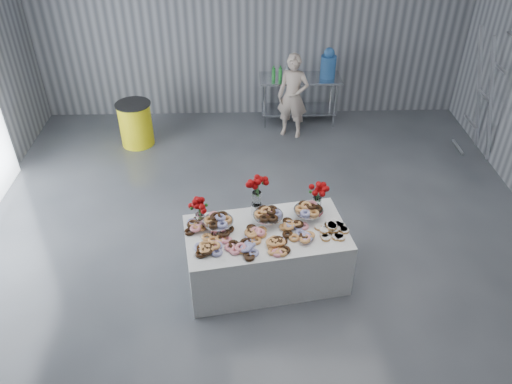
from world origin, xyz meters
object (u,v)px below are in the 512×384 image
person (293,96)px  water_jug (328,64)px  prep_table (299,91)px  display_table (266,255)px  stepladder (485,96)px  trash_barrel (136,124)px

person → water_jug: bearing=56.4°
person → prep_table: bearing=90.2°
display_table → stepladder: stepladder is taller
prep_table → person: bearing=-108.8°
water_jug → person: (-0.68, -0.52, -0.39)m
trash_barrel → stepladder: bearing=-5.0°
display_table → person: size_ratio=1.25×
display_table → person: 3.74m
display_table → trash_barrel: (-2.14, 3.41, 0.02)m
display_table → stepladder: bearing=38.1°
prep_table → trash_barrel: 3.07m
prep_table → stepladder: bearing=-24.2°
person → stepladder: 3.16m
water_jug → stepladder: 2.70m
person → trash_barrel: person is taller
person → stepladder: stepladder is taller
display_table → person: person is taller
stepladder → person: bearing=165.8°
display_table → water_jug: size_ratio=3.43×
water_jug → prep_table: bearing=180.0°
prep_table → water_jug: size_ratio=2.71×
trash_barrel → stepladder: (5.83, -0.51, 0.69)m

